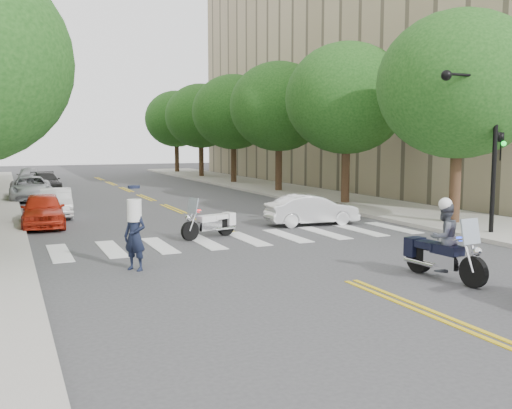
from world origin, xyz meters
TOP-DOWN VIEW (x-y plane):
  - ground at (0.00, 0.00)m, footprint 140.00×140.00m
  - sidewalk_right at (9.50, 22.00)m, footprint 5.00×60.00m
  - building_right at (26.00, 26.00)m, footprint 26.00×44.00m
  - tree_r_0 at (8.80, 6.00)m, footprint 6.40×6.40m
  - tree_r_1 at (8.80, 14.00)m, footprint 6.40×6.40m
  - tree_r_2 at (8.80, 22.00)m, footprint 6.40×6.40m
  - tree_r_3 at (8.80, 30.00)m, footprint 6.40×6.40m
  - tree_r_4 at (8.80, 38.00)m, footprint 6.40×6.40m
  - tree_r_5 at (8.80, 46.00)m, footprint 6.40×6.40m
  - traffic_signal_pole at (7.72, 3.50)m, footprint 2.82×0.42m
  - motorcycle_police at (2.18, -0.70)m, footprint 0.89×2.50m
  - motorcycle_parked at (-0.97, 7.30)m, footprint 2.20×1.04m
  - officer_standing at (-4.55, 3.30)m, footprint 0.75×0.79m
  - convertible at (3.70, 8.50)m, footprint 3.86×1.67m
  - parked_car_a at (-6.30, 12.32)m, footprint 1.81×4.06m
  - parked_car_b at (-5.58, 15.30)m, footprint 1.54×3.88m
  - parked_car_c at (-6.30, 23.26)m, footprint 2.37×4.93m
  - parked_car_d at (-5.20, 28.50)m, footprint 1.91×4.48m
  - parked_car_e at (-5.97, 34.00)m, footprint 1.90×4.30m

SIDE VIEW (x-z plane):
  - ground at x=0.00m, z-range 0.00..0.00m
  - sidewalk_right at x=9.50m, z-range 0.00..0.15m
  - motorcycle_parked at x=-0.97m, z-range -0.22..1.24m
  - convertible at x=3.70m, z-range 0.00..1.23m
  - parked_car_b at x=-5.58m, z-range 0.00..1.26m
  - parked_car_d at x=-5.20m, z-range 0.00..1.29m
  - parked_car_c at x=-6.30m, z-range 0.00..1.35m
  - parked_car_a at x=-6.30m, z-range 0.00..1.36m
  - parked_car_e at x=-5.97m, z-range 0.00..1.44m
  - motorcycle_police at x=2.18m, z-range -0.11..1.92m
  - officer_standing at x=-4.55m, z-range 0.00..1.81m
  - traffic_signal_pole at x=7.72m, z-range 0.72..6.72m
  - tree_r_0 at x=8.80m, z-range 1.33..9.78m
  - tree_r_1 at x=8.80m, z-range 1.33..9.78m
  - tree_r_2 at x=8.80m, z-range 1.33..9.78m
  - tree_r_3 at x=8.80m, z-range 1.33..9.78m
  - tree_r_4 at x=8.80m, z-range 1.33..9.78m
  - tree_r_5 at x=8.80m, z-range 1.33..9.78m
  - building_right at x=26.00m, z-range 0.00..22.00m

